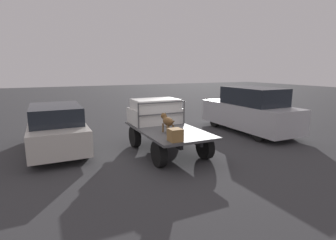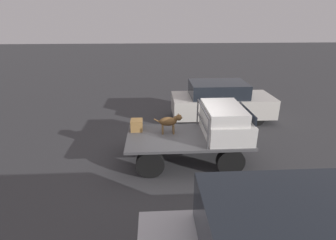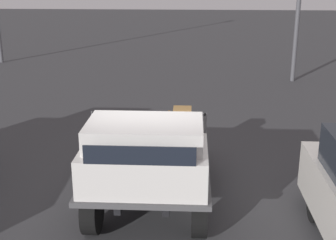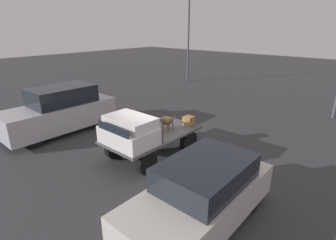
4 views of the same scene
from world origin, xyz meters
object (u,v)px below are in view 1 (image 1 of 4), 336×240
(flatbed_truck, at_px, (167,135))
(cargo_crate, at_px, (175,135))
(parked_pickup_far, at_px, (250,111))
(parked_sedan, at_px, (57,128))
(dog, at_px, (167,121))

(flatbed_truck, relative_size, cargo_crate, 10.05)
(flatbed_truck, relative_size, parked_pickup_far, 0.75)
(flatbed_truck, xyz_separation_m, parked_pickup_far, (1.14, -4.86, 0.41))
(cargo_crate, bearing_deg, parked_sedan, 40.86)
(dog, relative_size, parked_pickup_far, 0.18)
(parked_sedan, height_order, parked_pickup_far, parked_pickup_far)
(dog, relative_size, parked_sedan, 0.21)
(parked_sedan, bearing_deg, cargo_crate, -133.03)
(parked_pickup_far, bearing_deg, flatbed_truck, 92.07)
(cargo_crate, xyz_separation_m, parked_pickup_far, (2.73, -5.36, -0.03))
(dog, height_order, parked_pickup_far, parked_pickup_far)
(cargo_crate, relative_size, parked_sedan, 0.09)
(dog, relative_size, cargo_crate, 2.47)
(flatbed_truck, height_order, cargo_crate, cargo_crate)
(flatbed_truck, distance_m, dog, 0.87)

